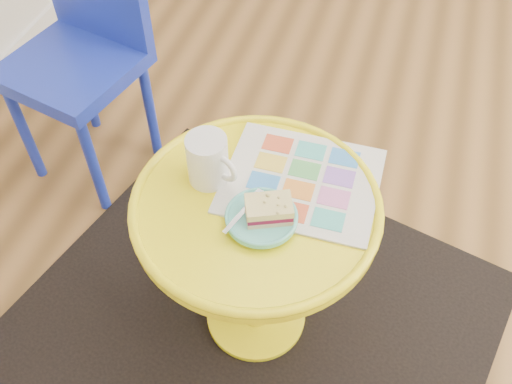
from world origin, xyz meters
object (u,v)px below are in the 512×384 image
(side_table, at_px, (256,242))
(chair, at_px, (82,42))
(newspaper, at_px, (301,181))
(mug, at_px, (208,159))
(plate, at_px, (261,218))

(side_table, bearing_deg, chair, 145.09)
(newspaper, height_order, mug, mug)
(chair, height_order, mug, chair)
(chair, relative_size, mug, 6.49)
(side_table, bearing_deg, newspaper, 48.57)
(side_table, distance_m, plate, 0.18)
(side_table, relative_size, chair, 0.67)
(side_table, height_order, newspaper, newspaper)
(mug, bearing_deg, side_table, 4.49)
(chair, xyz_separation_m, newspaper, (0.80, -0.41, 0.06))
(side_table, distance_m, newspaper, 0.20)
(side_table, relative_size, mug, 4.37)
(chair, bearing_deg, plate, -23.18)
(newspaper, xyz_separation_m, mug, (-0.21, -0.05, 0.06))
(side_table, bearing_deg, plate, -60.81)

